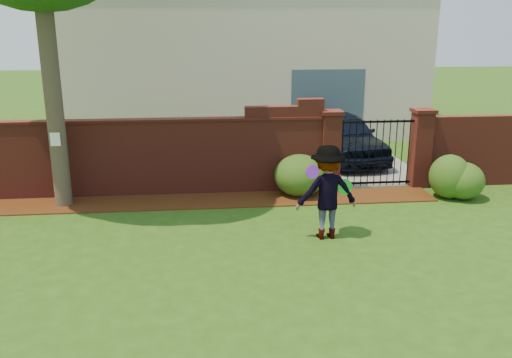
{
  "coord_description": "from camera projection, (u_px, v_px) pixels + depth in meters",
  "views": [
    {
      "loc": [
        -0.59,
        -8.05,
        3.8
      ],
      "look_at": [
        0.38,
        1.4,
        1.05
      ],
      "focal_mm": 37.79,
      "sensor_mm": 36.0,
      "label": 1
    }
  ],
  "objects": [
    {
      "name": "frisbee_purple",
      "position": [
        312.0,
        172.0,
        9.36
      ],
      "size": [
        0.25,
        0.12,
        0.24
      ],
      "primitive_type": "cylinder",
      "rotation": [
        1.36,
        0.0,
        0.22
      ],
      "color": "purple",
      "rests_on": "man"
    },
    {
      "name": "paper_notice",
      "position": [
        55.0,
        139.0,
        11.1
      ],
      "size": [
        0.2,
        0.01,
        0.28
      ],
      "primitive_type": "cube",
      "color": "white",
      "rests_on": "tree"
    },
    {
      "name": "ground",
      "position": [
        241.0,
        265.0,
        8.81
      ],
      "size": [
        80.0,
        80.0,
        0.01
      ],
      "primitive_type": "cube",
      "color": "#274D13",
      "rests_on": "ground"
    },
    {
      "name": "pillar_right",
      "position": [
        421.0,
        148.0,
        12.82
      ],
      "size": [
        0.5,
        0.5,
        1.88
      ],
      "color": "maroon",
      "rests_on": "ground"
    },
    {
      "name": "man",
      "position": [
        327.0,
        193.0,
        9.69
      ],
      "size": [
        1.15,
        0.71,
        1.73
      ],
      "primitive_type": "imported",
      "rotation": [
        0.0,
        0.0,
        3.2
      ],
      "color": "gray",
      "rests_on": "ground"
    },
    {
      "name": "mulch_bed",
      "position": [
        187.0,
        201.0,
        11.9
      ],
      "size": [
        11.1,
        1.08,
        0.03
      ],
      "primitive_type": "cube",
      "color": "#3B1C0A",
      "rests_on": "ground"
    },
    {
      "name": "pillar_left",
      "position": [
        330.0,
        150.0,
        12.6
      ],
      "size": [
        0.5,
        0.5,
        1.88
      ],
      "color": "maroon",
      "rests_on": "ground"
    },
    {
      "name": "shrub_middle",
      "position": [
        450.0,
        177.0,
        12.07
      ],
      "size": [
        0.91,
        0.91,
        1.0
      ],
      "primitive_type": "ellipsoid",
      "color": "#1F4916",
      "rests_on": "ground"
    },
    {
      "name": "driveway",
      "position": [
        333.0,
        150.0,
        16.8
      ],
      "size": [
        3.2,
        8.0,
        0.01
      ],
      "primitive_type": "cube",
      "color": "gray",
      "rests_on": "ground"
    },
    {
      "name": "brick_wall",
      "position": [
        139.0,
        156.0,
        12.17
      ],
      "size": [
        8.7,
        0.31,
        2.16
      ],
      "color": "maroon",
      "rests_on": "ground"
    },
    {
      "name": "iron_gate",
      "position": [
        375.0,
        153.0,
        12.74
      ],
      "size": [
        1.78,
        0.03,
        1.6
      ],
      "color": "black",
      "rests_on": "ground"
    },
    {
      "name": "shrub_right",
      "position": [
        463.0,
        181.0,
        12.03
      ],
      "size": [
        0.94,
        0.94,
        0.84
      ],
      "primitive_type": "ellipsoid",
      "color": "#1F4916",
      "rests_on": "ground"
    },
    {
      "name": "brick_wall_return",
      "position": [
        500.0,
        150.0,
        13.05
      ],
      "size": [
        4.0,
        0.25,
        1.7
      ],
      "primitive_type": "cube",
      "color": "maroon",
      "rests_on": "ground"
    },
    {
      "name": "shrub_left",
      "position": [
        300.0,
        175.0,
        12.24
      ],
      "size": [
        1.17,
        1.17,
        0.96
      ],
      "primitive_type": "ellipsoid",
      "color": "#1F4916",
      "rests_on": "ground"
    },
    {
      "name": "house",
      "position": [
        243.0,
        42.0,
        19.49
      ],
      "size": [
        12.4,
        6.4,
        6.3
      ],
      "color": "beige",
      "rests_on": "ground"
    },
    {
      "name": "car",
      "position": [
        345.0,
        137.0,
        15.27
      ],
      "size": [
        2.19,
        4.25,
        1.39
      ],
      "primitive_type": "imported",
      "rotation": [
        0.0,
        0.0,
        0.14
      ],
      "color": "black",
      "rests_on": "ground"
    },
    {
      "name": "frisbee_green",
      "position": [
        345.0,
        187.0,
        9.65
      ],
      "size": [
        0.29,
        0.13,
        0.29
      ],
      "primitive_type": "cylinder",
      "rotation": [
        1.43,
        0.0,
        0.21
      ],
      "color": "green",
      "rests_on": "man"
    }
  ]
}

